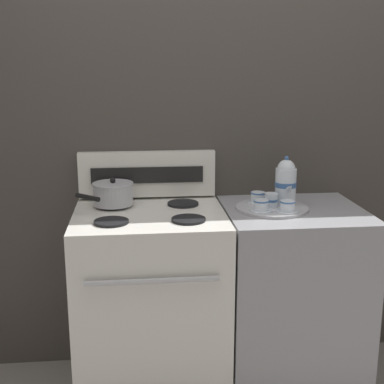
# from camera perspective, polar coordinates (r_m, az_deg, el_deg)

# --- Properties ---
(ground_plane) EXTENTS (6.00, 6.00, 0.00)m
(ground_plane) POSITION_cam_1_polar(r_m,az_deg,el_deg) (2.92, 2.83, -19.69)
(ground_plane) COLOR gray
(wall_back) EXTENTS (6.00, 0.05, 2.20)m
(wall_back) POSITION_cam_1_polar(r_m,az_deg,el_deg) (2.81, 2.05, 3.31)
(wall_back) COLOR #423D38
(wall_back) RESTS_ON ground
(stove) EXTENTS (0.71, 0.64, 0.93)m
(stove) POSITION_cam_1_polar(r_m,az_deg,el_deg) (2.67, -4.39, -11.79)
(stove) COLOR silver
(stove) RESTS_ON ground
(control_panel) EXTENTS (0.70, 0.05, 0.23)m
(control_panel) POSITION_cam_1_polar(r_m,az_deg,el_deg) (2.75, -4.79, 1.91)
(control_panel) COLOR silver
(control_panel) RESTS_ON stove
(side_counter) EXTENTS (0.66, 0.61, 0.92)m
(side_counter) POSITION_cam_1_polar(r_m,az_deg,el_deg) (2.77, 10.46, -11.00)
(side_counter) COLOR #939399
(side_counter) RESTS_ON ground
(saucepan) EXTENTS (0.27, 0.28, 0.13)m
(saucepan) POSITION_cam_1_polar(r_m,az_deg,el_deg) (2.62, -8.46, -0.17)
(saucepan) COLOR #B7B7BC
(saucepan) RESTS_ON stove
(serving_tray) EXTENTS (0.35, 0.35, 0.01)m
(serving_tray) POSITION_cam_1_polar(r_m,az_deg,el_deg) (2.59, 8.52, -1.70)
(serving_tray) COLOR #B2B2B7
(serving_tray) RESTS_ON side_counter
(teapot) EXTENTS (0.10, 0.17, 0.24)m
(teapot) POSITION_cam_1_polar(r_m,az_deg,el_deg) (2.63, 9.98, 1.09)
(teapot) COLOR silver
(teapot) RESTS_ON serving_tray
(teacup_left) EXTENTS (0.11, 0.11, 0.05)m
(teacup_left) POSITION_cam_1_polar(r_m,az_deg,el_deg) (2.50, 10.14, -1.52)
(teacup_left) COLOR silver
(teacup_left) RESTS_ON serving_tray
(teacup_right) EXTENTS (0.11, 0.11, 0.05)m
(teacup_right) POSITION_cam_1_polar(r_m,az_deg,el_deg) (2.50, 7.37, -1.45)
(teacup_right) COLOR silver
(teacup_right) RESTS_ON serving_tray
(teacup_front) EXTENTS (0.11, 0.11, 0.05)m
(teacup_front) POSITION_cam_1_polar(r_m,az_deg,el_deg) (2.65, 7.05, -0.56)
(teacup_front) COLOR silver
(teacup_front) RESTS_ON serving_tray
(creamer_jug) EXTENTS (0.07, 0.07, 0.07)m
(creamer_jug) POSITION_cam_1_polar(r_m,az_deg,el_deg) (2.58, 8.43, -0.85)
(creamer_jug) COLOR silver
(creamer_jug) RESTS_ON serving_tray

